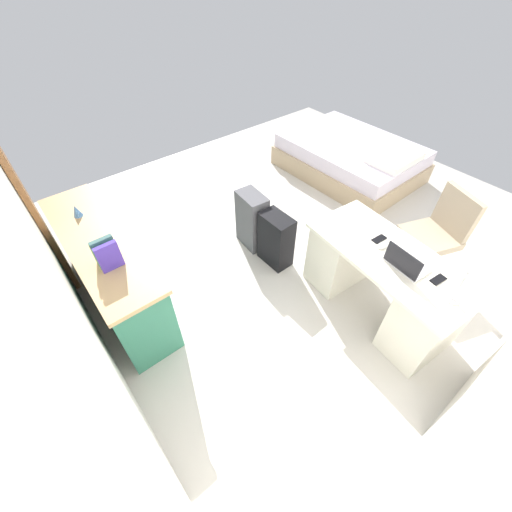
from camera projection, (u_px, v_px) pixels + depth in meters
ground_plane at (311, 244)px, 3.90m from camera, size 5.89×5.89×0.00m
wall_back at (32, 251)px, 1.83m from camera, size 4.07×0.10×2.76m
door_wooden at (19, 186)px, 2.94m from camera, size 0.88×0.05×2.04m
desk at (381, 282)px, 2.98m from camera, size 1.49×0.79×0.73m
office_chair at (432, 239)px, 3.34m from camera, size 0.59×0.59×0.94m
credenza at (110, 271)px, 3.06m from camera, size 1.80×0.48×0.79m
bed at (350, 158)px, 4.85m from camera, size 1.92×1.43×0.58m
suitcase_black at (276, 240)px, 3.49m from camera, size 0.36×0.22×0.61m
suitcase_spare_grey at (252, 220)px, 3.68m from camera, size 0.38×0.25×0.67m
laptop at (405, 263)px, 2.60m from camera, size 0.33×0.25×0.21m
computer_mouse at (382, 246)px, 2.80m from camera, size 0.07×0.11×0.03m
cell_phone_near_laptop at (438, 280)px, 2.54m from camera, size 0.08×0.14×0.01m
cell_phone_by_mouse at (379, 239)px, 2.87m from camera, size 0.08×0.14×0.01m
desk_lamp at (461, 273)px, 2.26m from camera, size 0.16×0.11×0.34m
book_row at (107, 253)px, 2.51m from camera, size 0.16×0.17×0.24m
figurine_small at (76, 211)px, 2.97m from camera, size 0.08×0.08×0.11m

